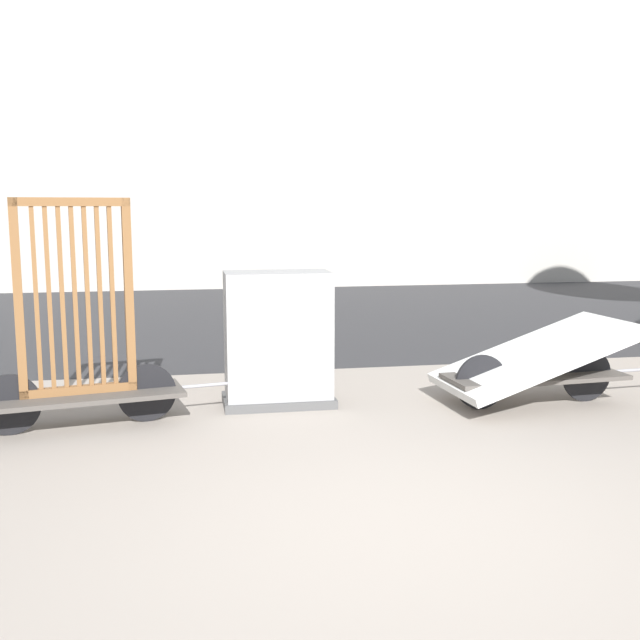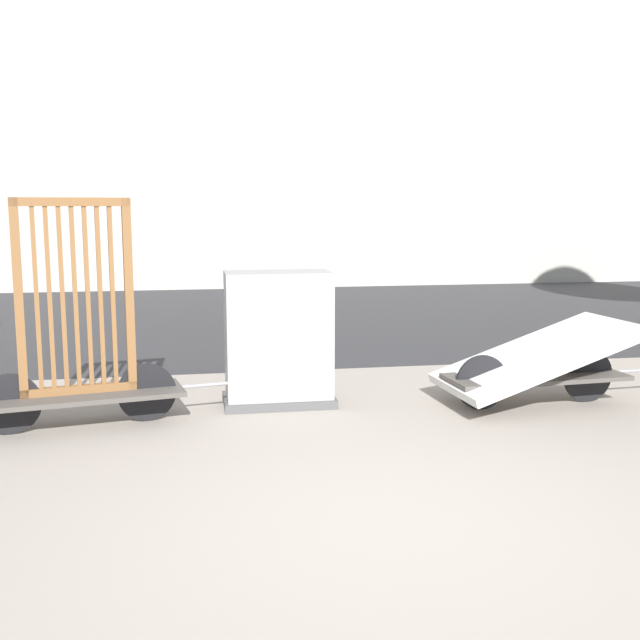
{
  "view_description": "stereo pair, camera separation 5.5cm",
  "coord_description": "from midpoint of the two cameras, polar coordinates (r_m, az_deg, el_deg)",
  "views": [
    {
      "loc": [
        -1.16,
        -3.93,
        1.83
      ],
      "look_at": [
        0.0,
        2.38,
        0.86
      ],
      "focal_mm": 42.0,
      "sensor_mm": 36.0,
      "label": 1
    },
    {
      "loc": [
        -1.11,
        -3.94,
        1.83
      ],
      "look_at": [
        0.0,
        2.38,
        0.86
      ],
      "focal_mm": 42.0,
      "sensor_mm": 36.0,
      "label": 2
    }
  ],
  "objects": [
    {
      "name": "ground_plane",
      "position": [
        4.49,
        5.35,
        -15.49
      ],
      "size": [
        60.0,
        60.0,
        0.0
      ],
      "primitive_type": "plane",
      "color": "gray"
    },
    {
      "name": "road_strip",
      "position": [
        12.71,
        -5.19,
        0.31
      ],
      "size": [
        56.0,
        8.68,
        0.01
      ],
      "color": "#2D2D30",
      "rests_on": "ground_plane"
    },
    {
      "name": "utility_cabinet",
      "position": [
        6.94,
        -3.45,
        -1.77
      ],
      "size": [
        1.02,
        0.58,
        1.24
      ],
      "color": "#4C4C4C",
      "rests_on": "ground_plane"
    },
    {
      "name": "bike_cart_with_mattress",
      "position": [
        7.21,
        15.93,
        -3.05
      ],
      "size": [
        2.43,
        1.17,
        0.78
      ],
      "rotation": [
        0.0,
        0.0,
        0.07
      ],
      "color": "#4C4742",
      "rests_on": "ground_plane"
    },
    {
      "name": "bike_cart_with_bedframe",
      "position": [
        6.5,
        -18.14,
        -2.47
      ],
      "size": [
        2.4,
        0.87,
        1.9
      ],
      "rotation": [
        0.0,
        0.0,
        0.19
      ],
      "color": "#4C4742",
      "rests_on": "ground_plane"
    },
    {
      "name": "building_facade",
      "position": [
        19.33,
        -7.29,
        20.47
      ],
      "size": [
        48.0,
        4.0,
        11.65
      ],
      "color": "#B2ADA3",
      "rests_on": "ground_plane"
    }
  ]
}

